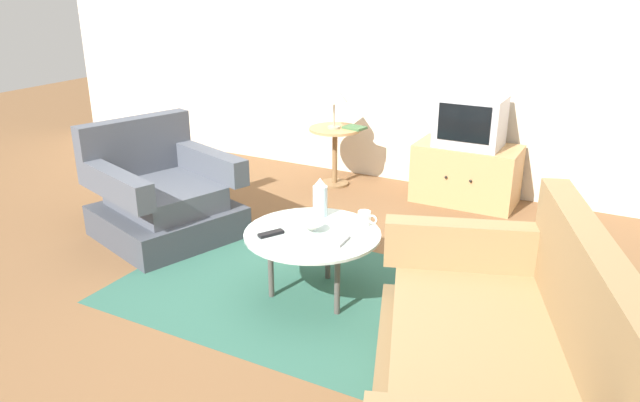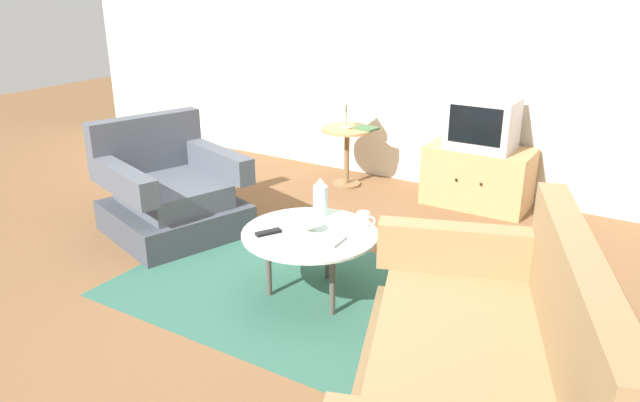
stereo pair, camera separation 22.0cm
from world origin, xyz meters
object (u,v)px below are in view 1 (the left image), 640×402
tv_stand (466,174)px  tv_remote_dark (271,234)px  mug (365,218)px  couch (496,371)px  television (470,121)px  book (355,128)px  bowl (312,227)px  tv_remote_silver (341,241)px  coffee_table (312,237)px  armchair (162,198)px  vase (320,197)px  table_lamp (334,94)px  side_table (335,144)px

tv_stand → tv_remote_dark: size_ratio=5.42×
mug → couch: bearing=-41.5°
television → book: 1.08m
couch → mug: size_ratio=14.76×
tv_stand → bowl: bearing=-100.3°
tv_remote_silver → mug: bearing=-4.4°
television → couch: bearing=-72.0°
couch → coffee_table: couch is taller
armchair → coffee_table: bearing=96.3°
armchair → couch: bearing=88.8°
coffee_table → bowl: bearing=124.4°
book → couch: bearing=-43.3°
armchair → vase: (1.42, -0.05, 0.27)m
couch → table_lamp: (-2.15, 2.65, 0.59)m
mug → tv_remote_silver: size_ratio=0.79×
television → tv_remote_silver: 2.21m
vase → side_table: bearing=114.0°
tv_remote_dark → book: 2.27m
coffee_table → tv_remote_silver: size_ratio=5.16×
tv_stand → table_lamp: size_ratio=2.13×
bowl → tv_remote_dark: bowl is taller
table_lamp → bowl: bearing=-66.6°
mug → tv_stand: bearing=85.6°
couch → bowl: bearing=42.5°
tv_remote_silver → book: (-0.90, 2.11, 0.12)m
vase → tv_remote_silver: (0.31, -0.32, -0.12)m
side_table → book: (0.18, 0.06, 0.17)m
side_table → bowl: bearing=-66.9°
coffee_table → bowl: (-0.01, 0.01, 0.06)m
side_table → tv_remote_dark: bearing=-73.0°
tv_remote_dark → table_lamp: bearing=-133.7°
television → mug: 1.89m
tv_stand → vase: bearing=-103.9°
tv_remote_silver → tv_remote_dark: bearing=101.6°
coffee_table → tv_remote_silver: 0.23m
bowl → table_lamp: bearing=113.4°
armchair → bowl: 1.54m
tv_stand → book: size_ratio=4.07×
coffee_table → tv_remote_dark: 0.26m
television → vase: bearing=-104.0°
television → tv_remote_silver: size_ratio=3.36×
armchair → side_table: bearing=177.0°
tv_stand → television: (0.00, -0.01, 0.48)m
coffee_table → tv_remote_silver: bearing=-12.8°
book → bowl: bearing=-61.0°
vase → tv_stand: bearing=76.1°
television → side_table: bearing=-174.0°
armchair → couch: size_ratio=0.62×
vase → armchair: bearing=178.0°
tv_stand → book: 1.11m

